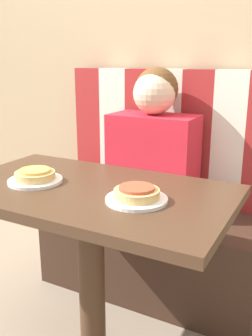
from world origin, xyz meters
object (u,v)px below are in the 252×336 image
(person, at_px, (154,144))
(pizza_right, at_px, (137,193))
(plate_right, at_px, (137,199))
(pizza_left, at_px, (35,175))
(plate_left, at_px, (35,181))

(person, bearing_deg, pizza_right, -71.03)
(plate_right, height_order, pizza_left, pizza_left)
(person, height_order, pizza_left, person)
(pizza_left, xyz_separation_m, pizza_right, (0.41, 0.00, 0.00))
(plate_left, height_order, plate_right, same)
(person, distance_m, plate_right, 0.64)
(person, height_order, plate_right, person)
(plate_left, height_order, pizza_left, pizza_left)
(person, distance_m, pizza_right, 0.64)
(pizza_right, bearing_deg, plate_left, 180.00)
(person, bearing_deg, plate_left, -108.97)
(person, relative_size, plate_right, 3.43)
(plate_left, bearing_deg, plate_right, 0.00)
(plate_left, distance_m, pizza_right, 0.42)
(plate_left, xyz_separation_m, pizza_left, (0.00, 0.00, 0.02))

